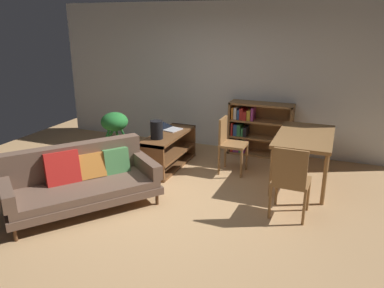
# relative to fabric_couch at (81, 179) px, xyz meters

# --- Properties ---
(ground_plane) EXTENTS (8.16, 8.16, 0.00)m
(ground_plane) POSITION_rel_fabric_couch_xyz_m (0.93, 0.41, -0.38)
(ground_plane) COLOR tan
(back_wall_panel) EXTENTS (6.80, 0.10, 2.70)m
(back_wall_panel) POSITION_rel_fabric_couch_xyz_m (0.93, 3.11, 0.97)
(back_wall_panel) COLOR silver
(back_wall_panel) RESTS_ON ground_plane
(fabric_couch) EXTENTS (1.86, 2.04, 0.79)m
(fabric_couch) POSITION_rel_fabric_couch_xyz_m (0.00, 0.00, 0.00)
(fabric_couch) COLOR #56351E
(fabric_couch) RESTS_ON ground_plane
(media_console) EXTENTS (0.46, 1.33, 0.58)m
(media_console) POSITION_rel_fabric_couch_xyz_m (0.46, 1.71, -0.10)
(media_console) COLOR brown
(media_console) RESTS_ON ground_plane
(open_laptop) EXTENTS (0.49, 0.37, 0.07)m
(open_laptop) POSITION_rel_fabric_couch_xyz_m (0.37, 1.96, 0.22)
(open_laptop) COLOR silver
(open_laptop) RESTS_ON media_console
(desk_speaker) EXTENTS (0.20, 0.20, 0.29)m
(desk_speaker) POSITION_rel_fabric_couch_xyz_m (0.41, 1.40, 0.35)
(desk_speaker) COLOR black
(desk_speaker) RESTS_ON media_console
(potted_floor_plant) EXTENTS (0.48, 0.57, 0.82)m
(potted_floor_plant) POSITION_rel_fabric_couch_xyz_m (-0.64, 1.82, 0.17)
(potted_floor_plant) COLOR #333338
(potted_floor_plant) RESTS_ON ground_plane
(dining_table) EXTENTS (0.80, 1.41, 0.76)m
(dining_table) POSITION_rel_fabric_couch_xyz_m (2.62, 1.86, 0.31)
(dining_table) COLOR olive
(dining_table) RESTS_ON ground_plane
(dining_chair_near) EXTENTS (0.40, 0.39, 0.90)m
(dining_chair_near) POSITION_rel_fabric_couch_xyz_m (1.47, 1.86, 0.14)
(dining_chair_near) COLOR olive
(dining_chair_near) RESTS_ON ground_plane
(dining_chair_far) EXTENTS (0.46, 0.45, 0.94)m
(dining_chair_far) POSITION_rel_fabric_couch_xyz_m (2.59, 0.68, 0.15)
(dining_chair_far) COLOR olive
(dining_chair_far) RESTS_ON ground_plane
(bookshelf) EXTENTS (1.13, 0.36, 0.96)m
(bookshelf) POSITION_rel_fabric_couch_xyz_m (1.67, 2.91, 0.11)
(bookshelf) COLOR olive
(bookshelf) RESTS_ON ground_plane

